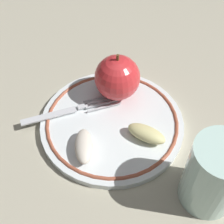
# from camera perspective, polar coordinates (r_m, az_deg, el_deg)

# --- Properties ---
(ground_plane) EXTENTS (2.00, 2.00, 0.00)m
(ground_plane) POSITION_cam_1_polar(r_m,az_deg,el_deg) (0.52, -0.78, -4.12)
(ground_plane) COLOR #B0AA92
(plate) EXTENTS (0.24, 0.24, 0.01)m
(plate) POSITION_cam_1_polar(r_m,az_deg,el_deg) (0.53, 0.00, -1.90)
(plate) COLOR white
(plate) RESTS_ON ground_plane
(apple_red_whole) EXTENTS (0.08, 0.08, 0.09)m
(apple_red_whole) POSITION_cam_1_polar(r_m,az_deg,el_deg) (0.53, 0.98, 6.31)
(apple_red_whole) COLOR red
(apple_red_whole) RESTS_ON plate
(apple_slice_front) EXTENTS (0.07, 0.05, 0.02)m
(apple_slice_front) POSITION_cam_1_polar(r_m,az_deg,el_deg) (0.49, 6.32, -3.95)
(apple_slice_front) COLOR beige
(apple_slice_front) RESTS_ON plate
(apple_slice_back) EXTENTS (0.07, 0.06, 0.02)m
(apple_slice_back) POSITION_cam_1_polar(r_m,az_deg,el_deg) (0.48, -5.17, -6.23)
(apple_slice_back) COLOR silver
(apple_slice_back) RESTS_ON plate
(fork) EXTENTS (0.08, 0.16, 0.00)m
(fork) POSITION_cam_1_polar(r_m,az_deg,el_deg) (0.54, -8.02, 0.20)
(fork) COLOR silver
(fork) RESTS_ON plate
(drinking_glass) EXTENTS (0.08, 0.08, 0.11)m
(drinking_glass) POSITION_cam_1_polar(r_m,az_deg,el_deg) (0.43, 18.19, -10.90)
(drinking_glass) COLOR silver
(drinking_glass) RESTS_ON ground_plane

